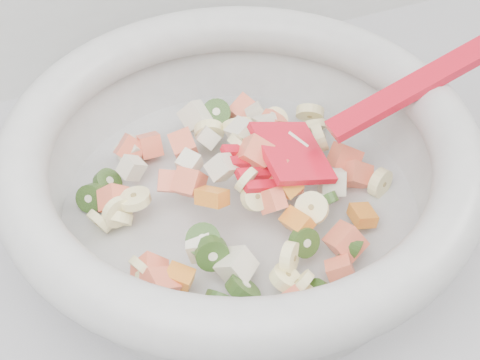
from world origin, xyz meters
name	(u,v)px	position (x,y,z in m)	size (l,w,h in m)	color
mixing_bowl	(241,170)	(-0.02, 1.48, 0.96)	(0.49, 0.39, 0.15)	beige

